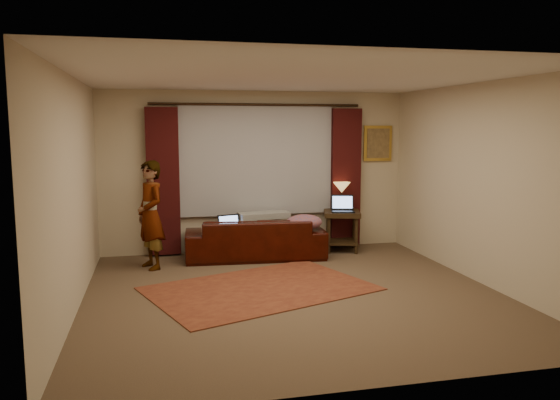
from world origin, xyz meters
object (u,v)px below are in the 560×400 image
at_px(sofa, 255,230).
at_px(person, 151,215).
at_px(laptop_table, 343,204).
at_px(end_table, 342,231).
at_px(laptop_sofa, 232,224).
at_px(tiffany_lamp, 342,196).

bearing_deg(sofa, person, 14.80).
bearing_deg(laptop_table, end_table, 92.42).
distance_m(laptop_sofa, laptop_table, 1.85).
height_order(sofa, laptop_table, laptop_table).
relative_size(end_table, laptop_table, 1.66).
distance_m(sofa, laptop_table, 1.50).
bearing_deg(tiffany_lamp, sofa, -168.92).
height_order(end_table, person, person).
distance_m(tiffany_lamp, person, 3.14).
distance_m(tiffany_lamp, laptop_table, 0.26).
bearing_deg(end_table, person, -171.55).
height_order(sofa, end_table, sofa).
bearing_deg(person, sofa, 75.56).
bearing_deg(sofa, end_table, -169.40).
bearing_deg(laptop_sofa, end_table, -7.04).
distance_m(end_table, laptop_table, 0.48).
distance_m(end_table, tiffany_lamp, 0.58).
bearing_deg(sofa, laptop_table, -173.19).
relative_size(laptop_sofa, laptop_table, 0.94).
relative_size(sofa, laptop_sofa, 5.69).
xyz_separation_m(sofa, tiffany_lamp, (1.51, 0.30, 0.46)).
height_order(sofa, person, person).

